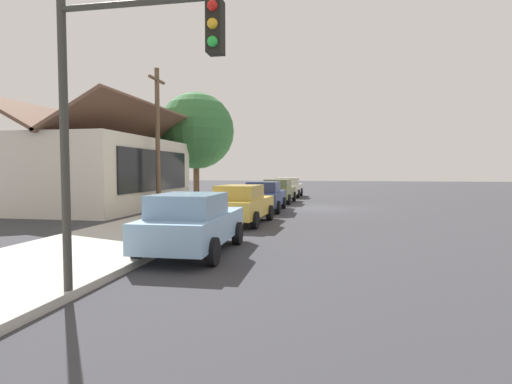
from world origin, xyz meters
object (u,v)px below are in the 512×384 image
object	(u,v)px
utility_pole_wooden	(158,137)
shade_tree	(196,131)
car_skyblue	(193,223)
fire_hydrant_red	(175,222)
car_olive	(279,191)
car_mustard	(242,204)
car_ivory	(288,187)
car_navy	(265,196)
traffic_light_main	(122,88)

from	to	relation	value
utility_pole_wooden	shade_tree	bearing A→B (deg)	5.32
car_skyblue	fire_hydrant_red	xyz separation A→B (m)	(2.28, 1.41, -0.32)
car_skyblue	car_olive	xyz separation A→B (m)	(16.66, -0.14, 0.00)
car_skyblue	car_mustard	xyz separation A→B (m)	(5.90, 0.00, -0.00)
car_skyblue	car_ivory	xyz separation A→B (m)	(22.80, -0.16, 0.00)
car_navy	fire_hydrant_red	xyz separation A→B (m)	(-8.86, 1.50, -0.32)
car_olive	utility_pole_wooden	world-z (taller)	utility_pole_wooden
utility_pole_wooden	car_mustard	bearing A→B (deg)	-126.34
traffic_light_main	fire_hydrant_red	bearing A→B (deg)	14.84
car_skyblue	traffic_light_main	size ratio (longest dim) A/B	0.84
car_olive	shade_tree	size ratio (longest dim) A/B	0.59
car_ivory	traffic_light_main	xyz separation A→B (m)	(-26.78, -0.09, 2.68)
traffic_light_main	utility_pole_wooden	xyz separation A→B (m)	(13.86, 5.66, 0.44)
shade_tree	car_navy	bearing A→B (deg)	-138.62
shade_tree	fire_hydrant_red	size ratio (longest dim) A/B	11.07
car_mustard	traffic_light_main	xyz separation A→B (m)	(-9.88, -0.25, 2.68)
car_ivory	utility_pole_wooden	size ratio (longest dim) A/B	0.58
car_ivory	traffic_light_main	bearing A→B (deg)	-178.83
car_navy	utility_pole_wooden	xyz separation A→B (m)	(-1.26, 5.50, 3.11)
car_skyblue	traffic_light_main	xyz separation A→B (m)	(-3.98, -0.25, 2.68)
car_mustard	car_ivory	bearing A→B (deg)	2.84
car_navy	traffic_light_main	xyz separation A→B (m)	(-15.13, -0.16, 2.68)
car_skyblue	utility_pole_wooden	distance (m)	11.69
car_mustard	car_ivory	size ratio (longest dim) A/B	1.02
car_navy	car_ivory	size ratio (longest dim) A/B	1.07
car_olive	fire_hydrant_red	distance (m)	14.47
car_navy	shade_tree	xyz separation A→B (m)	(7.14, 6.29, 4.25)
car_mustard	car_navy	distance (m)	5.24
shade_tree	utility_pole_wooden	xyz separation A→B (m)	(-8.40, -0.78, -1.14)
car_navy	utility_pole_wooden	distance (m)	6.45
car_skyblue	car_navy	size ratio (longest dim) A/B	0.95
car_olive	car_mustard	bearing A→B (deg)	-178.86
car_mustard	shade_tree	bearing A→B (deg)	29.97
car_mustard	utility_pole_wooden	distance (m)	7.40
car_ivory	utility_pole_wooden	world-z (taller)	utility_pole_wooden
car_ivory	fire_hydrant_red	xyz separation A→B (m)	(-20.51, 1.57, -0.32)
car_mustard	shade_tree	world-z (taller)	shade_tree
car_olive	shade_tree	distance (m)	7.79
car_mustard	fire_hydrant_red	distance (m)	3.90
car_mustard	car_navy	xyz separation A→B (m)	(5.24, -0.09, 0.00)
car_olive	traffic_light_main	xyz separation A→B (m)	(-20.64, -0.11, 2.68)
utility_pole_wooden	fire_hydrant_red	bearing A→B (deg)	-152.24
car_navy	fire_hydrant_red	bearing A→B (deg)	169.74
car_olive	shade_tree	world-z (taller)	shade_tree
car_skyblue	car_navy	xyz separation A→B (m)	(11.15, -0.09, 0.00)
car_navy	fire_hydrant_red	distance (m)	8.99
shade_tree	car_ivory	bearing A→B (deg)	-54.62
car_skyblue	traffic_light_main	distance (m)	4.80
car_skyblue	car_ivory	bearing A→B (deg)	-1.39
car_mustard	shade_tree	distance (m)	14.48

